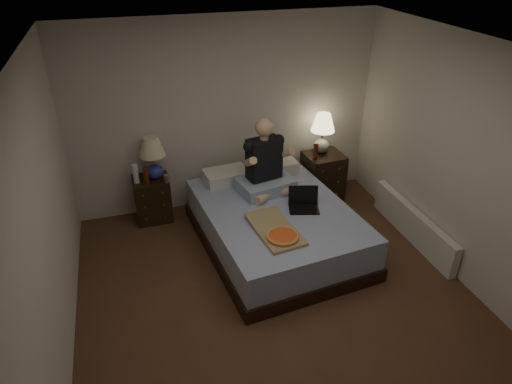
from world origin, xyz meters
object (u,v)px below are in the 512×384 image
object	(u,v)px
lamp_left	(153,158)
person	(266,157)
soda_can	(167,179)
beer_bottle_left	(146,175)
water_bottle	(136,174)
beer_bottle_right	(316,151)
pizza_box	(283,237)
nightstand_left	(153,199)
radiator	(413,225)
nightstand_right	(323,176)
bed	(276,227)
lamp_right	(322,134)
laptop	(304,201)

from	to	relation	value
lamp_left	person	size ratio (longest dim) A/B	0.60
soda_can	beer_bottle_left	size ratio (longest dim) A/B	0.43
water_bottle	beer_bottle_right	distance (m)	2.34
pizza_box	person	bearing A→B (deg)	74.40
beer_bottle_right	person	size ratio (longest dim) A/B	0.25
beer_bottle_right	soda_can	bearing A→B (deg)	178.13
nightstand_left	radiator	size ratio (longest dim) A/B	0.37
pizza_box	nightstand_right	bearing A→B (deg)	45.66
lamp_left	beer_bottle_left	xyz separation A→B (m)	(-0.11, -0.12, -0.17)
lamp_left	person	bearing A→B (deg)	-25.96
person	radiator	xyz separation A→B (m)	(1.64, -0.78, -0.79)
lamp_left	pizza_box	distance (m)	2.02
bed	nightstand_right	xyz separation A→B (m)	(1.00, 0.91, 0.07)
person	nightstand_right	bearing A→B (deg)	14.56
water_bottle	radiator	size ratio (longest dim) A/B	0.16
lamp_left	lamp_right	distance (m)	2.26
radiator	person	bearing A→B (deg)	154.76
person	lamp_left	bearing A→B (deg)	142.31
soda_can	pizza_box	xyz separation A→B (m)	(1.00, -1.51, -0.07)
nightstand_left	lamp_left	bearing A→B (deg)	0.15
lamp_right	pizza_box	world-z (taller)	lamp_right
nightstand_right	beer_bottle_right	distance (m)	0.49
nightstand_right	lamp_left	world-z (taller)	lamp_left
beer_bottle_left	beer_bottle_right	size ratio (longest dim) A/B	1.00
water_bottle	bed	bearing A→B (deg)	-33.09
nightstand_left	beer_bottle_left	world-z (taller)	beer_bottle_left
radiator	nightstand_right	bearing A→B (deg)	116.81
nightstand_left	nightstand_right	bearing A→B (deg)	-2.89
laptop	beer_bottle_left	bearing A→B (deg)	163.99
nightstand_left	soda_can	size ratio (longest dim) A/B	5.85
nightstand_right	person	distance (m)	1.30
beer_bottle_left	beer_bottle_right	bearing A→B (deg)	-2.44
bed	soda_can	xyz separation A→B (m)	(-1.15, 0.89, 0.37)
water_bottle	beer_bottle_left	world-z (taller)	water_bottle
water_bottle	soda_can	distance (m)	0.38
beer_bottle_right	pizza_box	world-z (taller)	beer_bottle_right
lamp_left	water_bottle	distance (m)	0.29
lamp_left	beer_bottle_right	bearing A→B (deg)	-5.71
bed	beer_bottle_right	distance (m)	1.28
lamp_right	laptop	distance (m)	1.35
nightstand_left	beer_bottle_right	world-z (taller)	beer_bottle_right
lamp_left	soda_can	xyz separation A→B (m)	(0.13, -0.15, -0.23)
bed	radiator	bearing A→B (deg)	-18.45
water_bottle	pizza_box	world-z (taller)	water_bottle
laptop	nightstand_left	bearing A→B (deg)	160.47
bed	nightstand_left	bearing A→B (deg)	136.35
soda_can	beer_bottle_right	xyz separation A→B (m)	(1.98, -0.06, 0.14)
laptop	lamp_left	bearing A→B (deg)	159.31
lamp_left	soda_can	bearing A→B (deg)	-49.14
beer_bottle_left	laptop	world-z (taller)	beer_bottle_left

